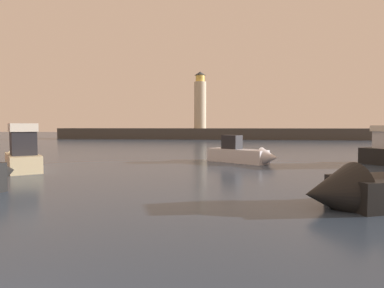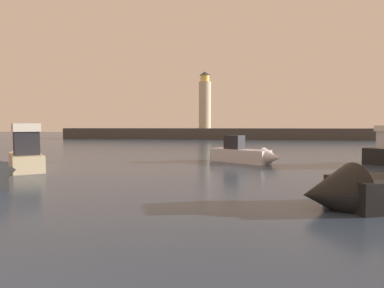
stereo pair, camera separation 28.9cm
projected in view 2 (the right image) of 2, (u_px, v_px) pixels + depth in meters
The scene contains 5 objects.
ground_plane at pixel (202, 151), 36.67m from camera, with size 220.00×220.00×0.00m, color #2D3D51.
breakwater at pixel (220, 134), 70.33m from camera, with size 69.29×5.05×2.31m, color #423F3D.
lighthouse at pixel (205, 102), 70.41m from camera, with size 2.58×2.58×12.13m.
motorboat_0 at pixel (25, 154), 21.42m from camera, with size 5.11×5.65×3.23m.
motorboat_5 at pixel (246, 154), 25.00m from camera, with size 5.59×4.46×2.23m.
Camera 2 is at (4.18, -2.23, 2.81)m, focal length 30.74 mm.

